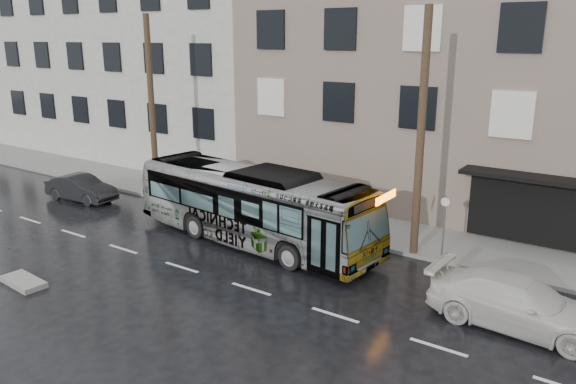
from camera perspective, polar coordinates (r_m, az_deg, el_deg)
name	(u,v)px	position (r m, az deg, el deg)	size (l,w,h in m)	color
ground	(227,247)	(22.57, -6.25, -5.56)	(120.00, 120.00, 0.00)	black
sidewalk	(295,214)	(26.23, 0.72, -2.26)	(90.00, 3.60, 0.15)	gray
building_taupe	(464,90)	(30.03, 17.43, 9.89)	(20.00, 12.00, 11.00)	gray
building_grey	(163,38)	(43.81, -12.63, 15.05)	(26.00, 15.00, 16.00)	beige
utility_pole_front	(421,135)	(20.83, 13.34, 5.61)	(0.30, 0.30, 9.00)	brown
utility_pole_rear	(152,108)	(28.91, -13.67, 8.26)	(0.30, 0.30, 9.00)	brown
sign_post	(444,228)	(21.27, 15.55, -3.53)	(0.06, 0.06, 2.40)	slate
bus	(253,206)	(22.47, -3.61, -1.39)	(2.62, 11.20, 3.12)	#B2B2B2
white_sedan	(519,303)	(17.60, 22.37, -10.40)	(2.08, 5.11, 1.48)	silver
dark_sedan	(81,188)	(30.40, -20.29, 0.38)	(1.38, 3.95, 1.30)	black
slush_pile	(23,282)	(21.17, -25.29, -8.24)	(1.80, 0.80, 0.18)	gray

